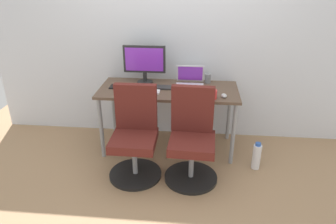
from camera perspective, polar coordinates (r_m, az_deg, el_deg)
ground_plane at (r=3.82m, az=0.07°, el=-6.30°), size 5.28×5.28×0.00m
back_wall at (r=3.73m, az=0.69°, el=14.43°), size 4.40×0.04×2.60m
desk at (r=3.52m, az=0.08°, el=3.12°), size 1.53×0.65×0.75m
office_chair_left at (r=3.19m, az=-6.01°, el=-4.48°), size 0.54×0.54×0.94m
office_chair_right at (r=3.13m, az=4.36°, el=-4.99°), size 0.54×0.54×0.94m
water_bottle_on_floor at (r=3.50m, az=15.74°, el=-7.72°), size 0.09×0.09×0.31m
desktop_monitor at (r=3.62m, az=-4.29°, el=9.11°), size 0.48×0.18×0.43m
open_laptop at (r=3.57m, az=3.98°, el=5.58°), size 0.31×0.28×0.22m
keyboard_by_monitor at (r=3.39m, az=-4.39°, el=3.71°), size 0.34×0.12×0.02m
keyboard_by_laptop at (r=3.51m, az=-1.71°, el=4.51°), size 0.34×0.12×0.02m
mouse_by_monitor at (r=3.48m, az=-8.25°, el=4.22°), size 0.06×0.10×0.03m
mouse_by_laptop at (r=3.31m, az=10.12°, el=2.95°), size 0.06×0.10×0.03m
coffee_mug at (r=3.24m, az=8.16°, el=3.18°), size 0.08×0.08×0.09m
pen_cup at (r=3.68m, az=7.22°, el=6.04°), size 0.07×0.07×0.10m
phone_near_monitor at (r=3.59m, az=-9.89°, el=4.58°), size 0.07×0.14×0.01m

